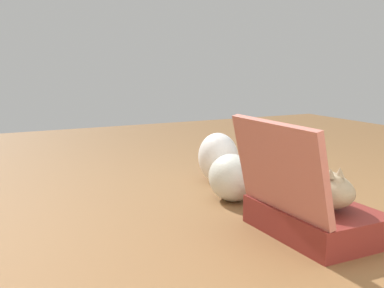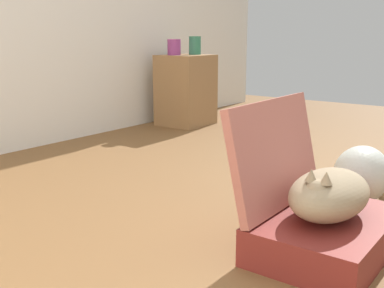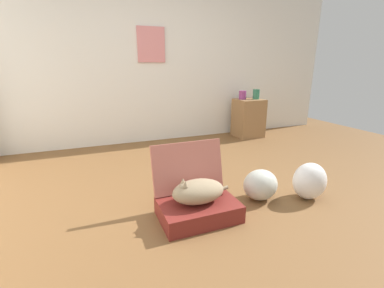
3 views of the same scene
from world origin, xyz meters
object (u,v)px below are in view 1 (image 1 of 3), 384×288
object	(u,v)px
suitcase_base	(315,220)
cat	(317,187)
plastic_bag_white	(232,178)
plastic_bag_clear	(218,157)

from	to	relation	value
suitcase_base	cat	bearing A→B (deg)	175.88
plastic_bag_white	plastic_bag_clear	bearing A→B (deg)	-19.10
cat	plastic_bag_white	size ratio (longest dim) A/B	1.55
suitcase_base	plastic_bag_white	world-z (taller)	plastic_bag_white
plastic_bag_white	cat	bearing A→B (deg)	-173.27
plastic_bag_white	plastic_bag_clear	xyz separation A→B (m)	(0.44, -0.15, 0.03)
plastic_bag_clear	plastic_bag_white	bearing A→B (deg)	160.90
cat	plastic_bag_white	bearing A→B (deg)	6.73
cat	plastic_bag_clear	size ratio (longest dim) A/B	1.47
plastic_bag_white	plastic_bag_clear	world-z (taller)	plastic_bag_clear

